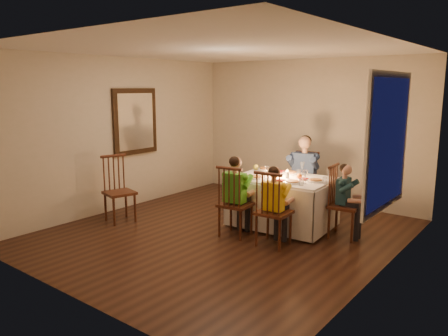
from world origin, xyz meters
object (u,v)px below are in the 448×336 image
Objects in this scene: dining_table at (283,192)px; adult at (302,213)px; chair_adult at (302,213)px; chair_near_right at (273,245)px; chair_end at (343,237)px; chair_near_left at (235,235)px; child_yellow at (273,245)px; serving_bowl at (265,170)px; child_green at (235,235)px; chair_extra at (121,221)px; child_teal at (343,237)px.

dining_table reaches higher than adult.
chair_adult is at bearing 0.00° from adult.
adult is at bearing -79.56° from chair_near_right.
chair_end is at bearing -128.77° from chair_near_right.
chair_adult is at bearing -104.19° from chair_near_left.
child_yellow is at bearing -85.24° from adult.
chair_near_left is 4.65× the size of serving_bowl.
child_yellow is at bearing 173.20° from child_green.
dining_table is 0.99m from adult.
chair_near_right is (0.33, -0.79, -0.54)m from dining_table.
chair_near_left is at bearing -4.43° from child_yellow.
chair_extra and child_teal have the same top height.
dining_table is 1.02m from chair_near_right.
child_teal is at bearing -5.33° from serving_bowl.
adult reaches higher than chair_adult.
chair_near_left is 0.89× the size of child_green.
chair_extra is at bearing 109.13° from chair_end.
chair_near_left is 1.00× the size of chair_end.
dining_table is at bearing -93.93° from chair_adult.
chair_near_right is at bearing -85.24° from adult.
dining_table reaches higher than chair_near_right.
child_yellow reaches higher than chair_adult.
child_green is (-0.22, -1.61, 0.00)m from adult.
chair_adult is 1.26m from chair_end.
child_yellow is at bearing -61.97° from chair_extra.
chair_adult is 1.00× the size of chair_end.
child_yellow is at bearing 180.00° from chair_near_right.
child_yellow is (0.64, -0.01, 0.00)m from chair_near_left.
chair_near_right is (0.64, -0.01, 0.00)m from chair_near_left.
dining_table reaches higher than chair_extra.
child_teal is (1.25, 0.88, 0.00)m from chair_near_left.
adult is (0.22, 1.61, 0.00)m from chair_near_left.
chair_end is at bearing -128.77° from child_yellow.
serving_bowl reaches higher than chair_end.
child_green is 1.10× the size of child_teal.
adult is 1.14× the size of child_green.
chair_near_right is 0.95× the size of child_yellow.
adult is 1.26m from child_teal.
chair_extra is at bearing -142.77° from adult.
child_yellow reaches higher than child_teal.
child_teal reaches higher than chair_adult.
adult is at bearing -28.28° from chair_extra.
child_yellow reaches higher than chair_near_right.
child_green reaches higher than chair_near_right.
child_yellow is at bearing -52.29° from serving_bowl.
child_green reaches higher than child_yellow.
adult is (-0.41, 1.61, 0.00)m from chair_near_right.
serving_bowl reaches higher than chair_extra.
child_green is (-1.25, -0.88, 0.00)m from chair_end.
chair_extra is 1.00× the size of child_teal.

